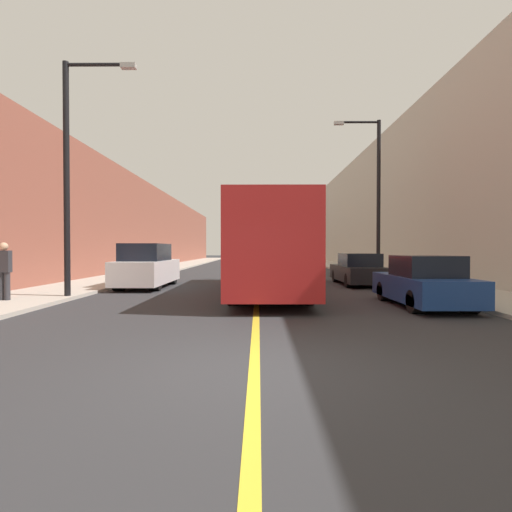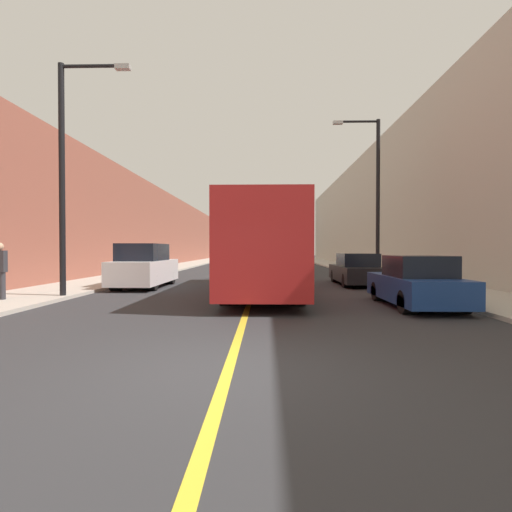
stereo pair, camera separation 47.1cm
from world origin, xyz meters
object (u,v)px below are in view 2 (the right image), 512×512
at_px(car_right_near, 416,284).
at_px(pedestrian, 0,270).
at_px(car_right_mid, 356,271).
at_px(street_lamp_right, 374,189).
at_px(bus, 263,247).
at_px(street_lamp_left, 68,165).
at_px(parked_suv_left, 145,267).

height_order(car_right_near, pedestrian, pedestrian).
distance_m(car_right_mid, street_lamp_right, 4.86).
distance_m(bus, car_right_mid, 5.59).
bearing_deg(street_lamp_left, parked_suv_left, 71.95).
xyz_separation_m(bus, car_right_mid, (4.37, 3.30, -1.09)).
relative_size(bus, car_right_mid, 2.41).
relative_size(bus, parked_suv_left, 2.36).
distance_m(bus, street_lamp_left, 7.50).
bearing_deg(pedestrian, street_lamp_left, 35.45).
bearing_deg(street_lamp_right, bus, -136.61).
xyz_separation_m(bus, pedestrian, (-8.20, -3.38, -0.73)).
height_order(street_lamp_left, street_lamp_right, street_lamp_right).
height_order(car_right_mid, pedestrian, pedestrian).
height_order(car_right_near, street_lamp_left, street_lamp_left).
bearing_deg(street_lamp_right, car_right_mid, -122.94).
distance_m(car_right_near, pedestrian, 12.70).
bearing_deg(street_lamp_left, pedestrian, -144.55).
bearing_deg(street_lamp_right, pedestrian, -147.68).
xyz_separation_m(car_right_near, pedestrian, (-12.69, 0.50, 0.36)).
bearing_deg(parked_suv_left, street_lamp_left, -108.05).
xyz_separation_m(car_right_near, car_right_mid, (-0.11, 7.18, -0.00)).
bearing_deg(street_lamp_right, street_lamp_left, -148.11).
bearing_deg(pedestrian, parked_suv_left, 60.72).
bearing_deg(car_right_mid, pedestrian, -152.00).
relative_size(street_lamp_left, street_lamp_right, 0.94).
bearing_deg(bus, street_lamp_right, 43.39).
bearing_deg(car_right_near, car_right_mid, 90.90).
xyz_separation_m(parked_suv_left, pedestrian, (-2.94, -5.25, 0.15)).
bearing_deg(street_lamp_left, car_right_mid, 26.81).
height_order(parked_suv_left, car_right_near, parked_suv_left).
bearing_deg(car_right_near, bus, 139.12).
height_order(bus, street_lamp_left, street_lamp_left).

